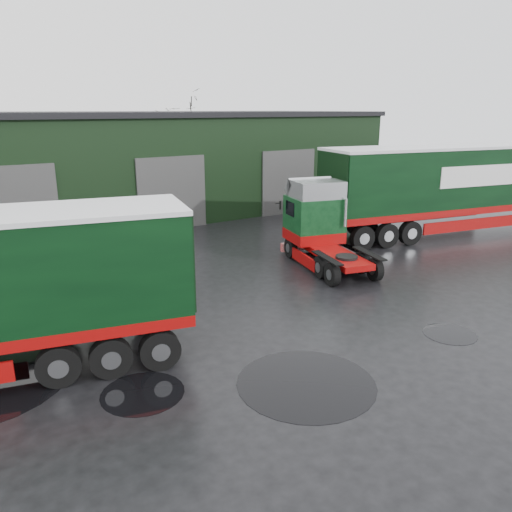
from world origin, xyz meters
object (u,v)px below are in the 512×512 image
at_px(hero_tractor, 331,227).
at_px(tree_back_b, 180,141).
at_px(lorry_right, 445,190).
at_px(warehouse, 132,163).
at_px(wash_bucket, 346,253).

xyz_separation_m(hero_tractor, tree_back_b, (5.50, 26.32, 1.97)).
distance_m(hero_tractor, tree_back_b, 26.96).
bearing_deg(lorry_right, warehouse, -130.68).
xyz_separation_m(warehouse, tree_back_b, (8.00, 10.00, 0.59)).
relative_size(warehouse, tree_back_b, 4.32).
bearing_deg(wash_bucket, lorry_right, 3.08).
distance_m(hero_tractor, wash_bucket, 2.61).
xyz_separation_m(hero_tractor, lorry_right, (9.13, 1.32, 0.57)).
bearing_deg(warehouse, hero_tractor, -81.29).
height_order(hero_tractor, lorry_right, lorry_right).
xyz_separation_m(hero_tractor, wash_bucket, (1.80, 0.93, -1.64)).
distance_m(lorry_right, tree_back_b, 25.30).
height_order(warehouse, lorry_right, warehouse).
distance_m(warehouse, tree_back_b, 12.82).
relative_size(warehouse, lorry_right, 1.81).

